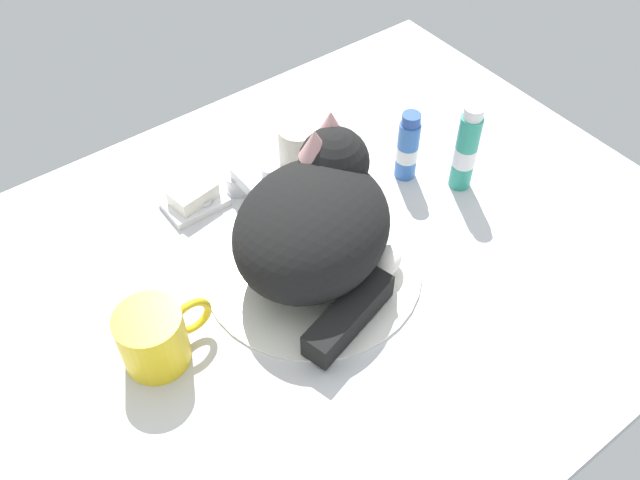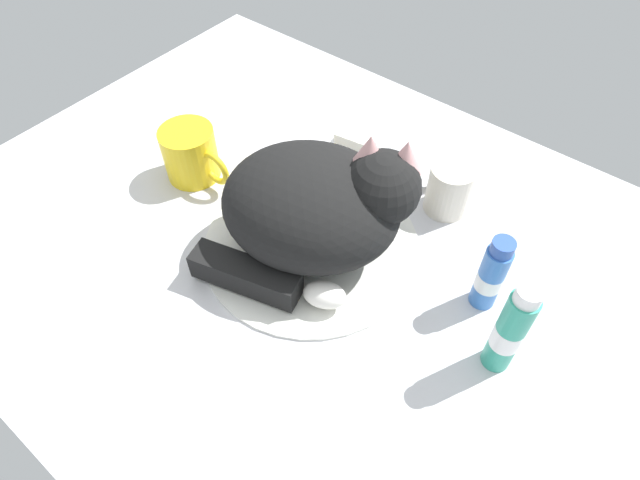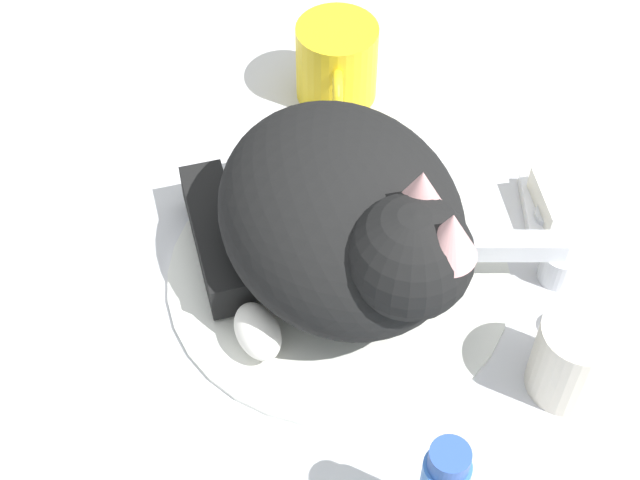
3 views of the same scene
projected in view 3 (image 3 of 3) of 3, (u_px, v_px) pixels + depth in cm
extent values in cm
cube|color=silver|center=(338.00, 286.00, 86.96)|extent=(110.00, 82.50, 3.00)
cylinder|color=silver|center=(339.00, 273.00, 85.45)|extent=(30.63, 30.63, 0.90)
cylinder|color=silver|center=(560.00, 265.00, 84.49)|extent=(3.60, 3.60, 3.32)
cube|color=silver|center=(511.00, 246.00, 82.43)|extent=(2.00, 9.44, 2.00)
cylinder|color=silver|center=(548.00, 219.00, 88.83)|extent=(2.80, 2.80, 1.80)
cylinder|color=silver|center=(569.00, 326.00, 81.34)|extent=(2.80, 2.80, 1.80)
ellipsoid|color=black|center=(340.00, 216.00, 79.35)|extent=(29.83, 27.94, 14.77)
sphere|color=black|center=(410.00, 257.00, 71.50)|extent=(12.95, 12.95, 9.76)
ellipsoid|color=white|center=(396.00, 256.00, 74.34)|extent=(8.01, 7.53, 5.37)
cone|color=#DB9E9E|center=(421.00, 193.00, 69.98)|extent=(5.83, 5.83, 4.39)
cone|color=#DB9E9E|center=(450.00, 235.00, 67.47)|extent=(5.83, 5.83, 4.39)
cube|color=black|center=(217.00, 237.00, 84.96)|extent=(15.37, 7.70, 3.91)
ellipsoid|color=white|center=(258.00, 331.00, 78.88)|extent=(6.59, 5.61, 3.52)
cylinder|color=yellow|center=(338.00, 62.00, 97.66)|extent=(8.36, 8.36, 8.51)
torus|color=yellow|center=(339.00, 98.00, 94.27)|extent=(5.77, 1.00, 5.77)
cylinder|color=silver|center=(573.00, 357.00, 75.81)|extent=(6.51, 6.51, 7.86)
cube|color=white|center=(559.00, 213.00, 89.71)|extent=(9.00, 6.40, 1.20)
cube|color=white|center=(563.00, 199.00, 88.26)|extent=(7.26, 5.45, 2.54)
cylinder|color=#2D51AD|center=(449.00, 460.00, 62.65)|extent=(2.83, 2.83, 1.80)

